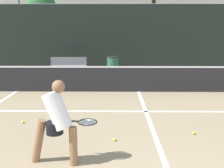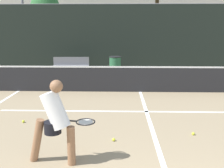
{
  "view_description": "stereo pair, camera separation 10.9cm",
  "coord_description": "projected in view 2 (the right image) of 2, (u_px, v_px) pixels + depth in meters",
  "views": [
    {
      "loc": [
        -0.87,
        -1.83,
        2.29
      ],
      "look_at": [
        -0.94,
        4.42,
        0.95
      ],
      "focal_mm": 42.0,
      "sensor_mm": 36.0,
      "label": 1
    },
    {
      "loc": [
        -0.76,
        -1.83,
        2.29
      ],
      "look_at": [
        -0.94,
        4.42,
        0.95
      ],
      "focal_mm": 42.0,
      "sensor_mm": 36.0,
      "label": 2
    }
  ],
  "objects": [
    {
      "name": "tree_east",
      "position": [
        62.0,
        13.0,
        22.8
      ],
      "size": [
        3.58,
        3.58,
        4.06
      ],
      "color": "brown",
      "rests_on": "ground"
    },
    {
      "name": "tennis_ball_scattered_0",
      "position": [
        193.0,
        134.0,
        5.72
      ],
      "size": [
        0.07,
        0.07,
        0.07
      ],
      "primitive_type": "sphere",
      "color": "#D1E033",
      "rests_on": "ground"
    },
    {
      "name": "net",
      "position": [
        140.0,
        78.0,
        9.49
      ],
      "size": [
        11.09,
        0.09,
        1.07
      ],
      "color": "slate",
      "rests_on": "ground"
    },
    {
      "name": "tennis_ball_scattered_2",
      "position": [
        23.0,
        121.0,
        6.46
      ],
      "size": [
        0.07,
        0.07,
        0.07
      ],
      "primitive_type": "sphere",
      "color": "#D1E033",
      "rests_on": "ground"
    },
    {
      "name": "trash_bin",
      "position": [
        115.0,
        66.0,
        12.89
      ],
      "size": [
        0.59,
        0.59,
        0.93
      ],
      "color": "#28603D",
      "rests_on": "ground"
    },
    {
      "name": "player_practicing",
      "position": [
        55.0,
        119.0,
        4.39
      ],
      "size": [
        1.19,
        0.52,
        1.47
      ],
      "rotation": [
        0.0,
        0.0,
        -0.16
      ],
      "color": "#8C6042",
      "rests_on": "ground"
    },
    {
      "name": "building_far",
      "position": [
        127.0,
        22.0,
        28.53
      ],
      "size": [
        36.0,
        2.4,
        5.93
      ],
      "primitive_type": "cube",
      "color": "#B2ADA3",
      "rests_on": "ground"
    },
    {
      "name": "fence_back",
      "position": [
        134.0,
        38.0,
        14.0
      ],
      "size": [
        24.0,
        0.06,
        3.55
      ],
      "color": "black",
      "rests_on": "ground"
    },
    {
      "name": "parked_car",
      "position": [
        149.0,
        53.0,
        18.38
      ],
      "size": [
        1.62,
        4.24,
        1.38
      ],
      "color": "navy",
      "rests_on": "ground"
    },
    {
      "name": "tennis_ball_scattered_4",
      "position": [
        114.0,
        140.0,
        5.41
      ],
      "size": [
        0.07,
        0.07,
        0.07
      ],
      "primitive_type": "sphere",
      "color": "#D1E033",
      "rests_on": "ground"
    },
    {
      "name": "courtside_bench",
      "position": [
        71.0,
        65.0,
        13.18
      ],
      "size": [
        1.81,
        0.45,
        0.86
      ],
      "rotation": [
        0.0,
        0.0,
        0.04
      ],
      "color": "slate",
      "rests_on": "ground"
    },
    {
      "name": "court_center_mark",
      "position": [
        151.0,
        126.0,
        6.21
      ],
      "size": [
        0.1,
        6.92,
        0.01
      ],
      "primitive_type": "cube",
      "color": "white",
      "rests_on": "ground"
    },
    {
      "name": "court_service_line",
      "position": [
        146.0,
        112.0,
        7.32
      ],
      "size": [
        8.25,
        0.1,
        0.01
      ],
      "primitive_type": "cube",
      "color": "white",
      "rests_on": "ground"
    }
  ]
}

